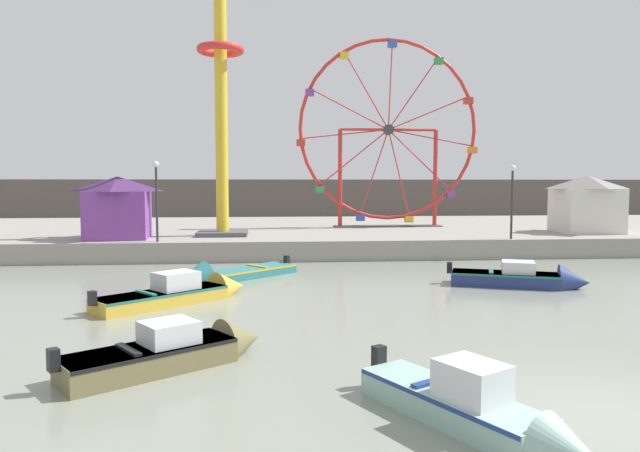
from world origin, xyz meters
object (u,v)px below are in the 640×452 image
motorboat_teal_painted (224,276)px  ferris_wheel_red_frame (388,133)px  promenade_lamp_near (512,191)px  motorboat_seafoam (481,412)px  promenade_lamp_far (156,189)px  motorboat_navy_blue (528,278)px  drop_tower_yellow_tower (221,112)px  carnival_booth_white_ticket (586,203)px  carnival_booth_purple_stall (118,206)px  motorboat_olive_wood (180,350)px  motorboat_mustard_yellow (187,292)px

motorboat_teal_painted → ferris_wheel_red_frame: 19.30m
promenade_lamp_near → motorboat_teal_painted: bearing=-159.2°
motorboat_seafoam → promenade_lamp_far: 22.99m
motorboat_navy_blue → drop_tower_yellow_tower: 18.90m
drop_tower_yellow_tower → carnival_booth_white_ticket: (21.78, 0.08, -5.21)m
drop_tower_yellow_tower → carnival_booth_purple_stall: drop_tower_yellow_tower is taller
motorboat_teal_painted → motorboat_navy_blue: (11.89, -2.57, 0.13)m
motorboat_olive_wood → promenade_lamp_far: size_ratio=1.10×
motorboat_mustard_yellow → promenade_lamp_near: bearing=-9.0°
promenade_lamp_near → motorboat_navy_blue: bearing=-109.4°
drop_tower_yellow_tower → carnival_booth_white_ticket: size_ratio=3.54×
motorboat_olive_wood → motorboat_navy_blue: size_ratio=0.85×
motorboat_teal_painted → carnival_booth_white_ticket: (21.04, 9.25, 2.64)m
carnival_booth_purple_stall → ferris_wheel_red_frame: bearing=17.9°
motorboat_teal_painted → promenade_lamp_near: promenade_lamp_near is taller
motorboat_mustard_yellow → promenade_lamp_near: (15.72, 9.77, 3.30)m
drop_tower_yellow_tower → promenade_lamp_near: (15.52, -3.55, -4.42)m
promenade_lamp_near → drop_tower_yellow_tower: bearing=167.1°
carnival_booth_purple_stall → motorboat_seafoam: bearing=-68.8°
carnival_booth_white_ticket → promenade_lamp_far: (-24.81, -3.47, 0.87)m
carnival_booth_purple_stall → promenade_lamp_far: 3.32m
motorboat_olive_wood → ferris_wheel_red_frame: 28.76m
carnival_booth_purple_stall → promenade_lamp_far: (2.43, -2.06, 0.92)m
drop_tower_yellow_tower → ferris_wheel_red_frame: bearing=27.7°
motorboat_navy_blue → motorboat_olive_wood: bearing=-123.5°
motorboat_olive_wood → ferris_wheel_red_frame: bearing=33.3°
motorboat_seafoam → drop_tower_yellow_tower: 26.16m
motorboat_mustard_yellow → ferris_wheel_red_frame: ferris_wheel_red_frame is taller
motorboat_seafoam → promenade_lamp_far: (-9.01, 20.89, 3.36)m
motorboat_mustard_yellow → drop_tower_yellow_tower: 15.40m
carnival_booth_white_ticket → carnival_booth_purple_stall: 27.28m
motorboat_mustard_yellow → carnival_booth_white_ticket: (21.99, 13.40, 2.51)m
motorboat_teal_painted → ferris_wheel_red_frame: size_ratio=0.41×
ferris_wheel_red_frame → drop_tower_yellow_tower: size_ratio=0.91×
motorboat_seafoam → motorboat_olive_wood: motorboat_seafoam is taller
motorboat_olive_wood → promenade_lamp_far: (-3.65, 16.92, 3.36)m
motorboat_olive_wood → promenade_lamp_far: 17.64m
motorboat_seafoam → motorboat_teal_painted: bearing=170.1°
motorboat_seafoam → motorboat_teal_painted: (-5.25, 15.10, -0.15)m
motorboat_olive_wood → carnival_booth_purple_stall: carnival_booth_purple_stall is taller
motorboat_seafoam → motorboat_teal_painted: 15.99m
ferris_wheel_red_frame → promenade_lamp_near: 11.04m
motorboat_mustard_yellow → motorboat_olive_wood: 7.04m
promenade_lamp_far → drop_tower_yellow_tower: bearing=48.3°
motorboat_navy_blue → carnival_booth_purple_stall: carnival_booth_purple_stall is taller
motorboat_seafoam → carnival_booth_purple_stall: size_ratio=1.15×
motorboat_mustard_yellow → drop_tower_yellow_tower: bearing=48.3°
promenade_lamp_far → carnival_booth_purple_stall: bearing=139.7°
ferris_wheel_red_frame → promenade_lamp_near: (4.76, -9.21, -3.81)m
promenade_lamp_near → motorboat_mustard_yellow: bearing=-148.1°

